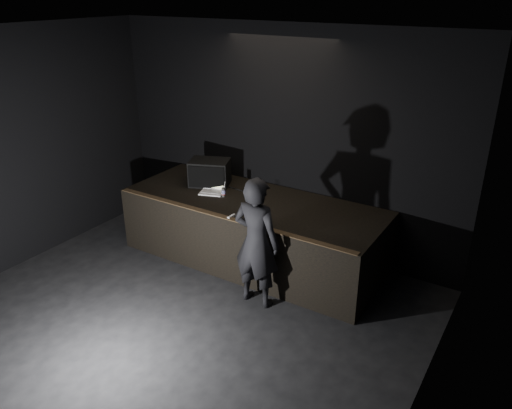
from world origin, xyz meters
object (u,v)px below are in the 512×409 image
object	(u,v)px
stage_riser	(253,230)
beer_can	(223,192)
laptop	(213,188)
stage_monitor	(210,173)
person	(256,242)

from	to	relation	value
stage_riser	beer_can	size ratio (longest dim) A/B	27.66
laptop	stage_monitor	bearing A→B (deg)	115.73
beer_can	person	distance (m)	1.41
stage_monitor	person	xyz separation A→B (m)	(1.60, -1.14, -0.30)
stage_riser	stage_monitor	bearing A→B (deg)	168.77
stage_riser	beer_can	distance (m)	0.74
stage_monitor	beer_can	world-z (taller)	stage_monitor
laptop	beer_can	distance (m)	0.27
laptop	person	distance (m)	1.67
laptop	beer_can	world-z (taller)	laptop
beer_can	stage_monitor	bearing A→B (deg)	148.30
stage_monitor	beer_can	xyz separation A→B (m)	(0.48, -0.29, -0.13)
stage_monitor	laptop	world-z (taller)	stage_monitor
stage_riser	person	size ratio (longest dim) A/B	2.21
laptop	person	xyz separation A→B (m)	(1.38, -0.92, -0.16)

